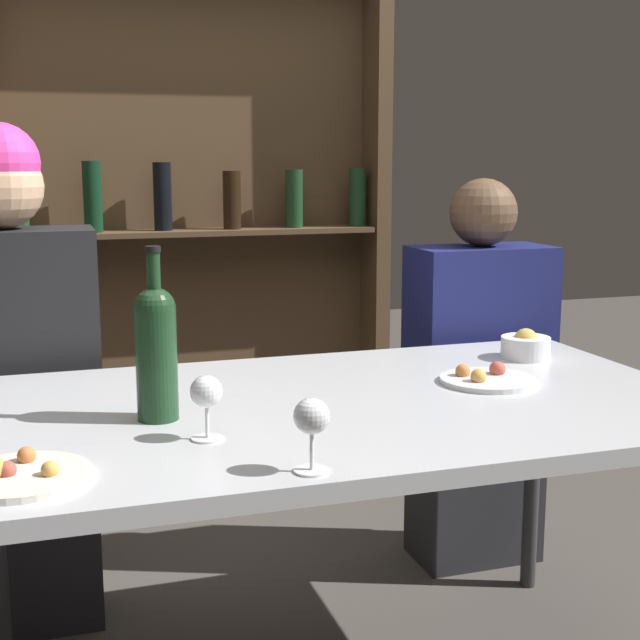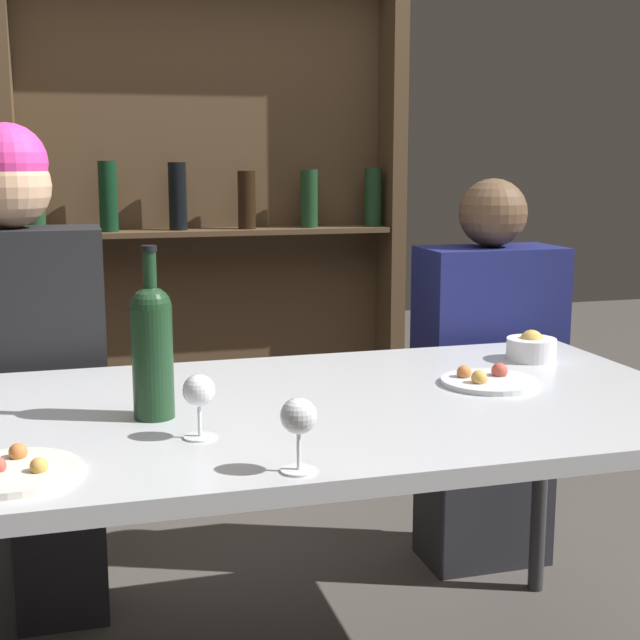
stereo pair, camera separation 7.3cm
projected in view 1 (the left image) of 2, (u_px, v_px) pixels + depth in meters
The scene contains 10 objects.
dining_table at pixel (340, 424), 1.89m from camera, with size 1.56×0.91×0.72m.
wine_rack_wall at pixel (194, 186), 3.39m from camera, with size 1.51×0.21×2.21m.
wine_bottle at pixel (156, 347), 1.72m from camera, with size 0.08×0.08×0.34m.
wine_glass_0 at pixel (312, 420), 1.44m from camera, with size 0.06×0.06×0.12m.
wine_glass_1 at pixel (206, 395), 1.61m from camera, with size 0.06×0.06×0.12m.
food_plate_0 at pixel (19, 474), 1.41m from camera, with size 0.22×0.22×0.05m.
food_plate_1 at pixel (487, 379), 2.03m from camera, with size 0.22×0.22×0.04m.
snack_bowl at pixel (526, 346), 2.27m from camera, with size 0.12×0.12×0.08m.
seated_person_left at pixel (13, 392), 2.27m from camera, with size 0.43×0.22×1.31m.
seated_person_right at pixel (478, 386), 2.69m from camera, with size 0.41×0.22×1.17m.
Camera 1 is at (-0.60, -1.72, 1.22)m, focal length 50.00 mm.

